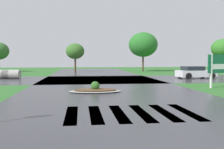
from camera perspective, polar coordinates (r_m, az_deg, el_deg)
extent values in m
cube|color=#35353A|center=(14.63, 0.60, -4.77)|extent=(11.50, 80.00, 0.01)
cube|color=#35353A|center=(26.50, -2.81, -1.07)|extent=(90.00, 10.35, 0.01)
cube|color=white|center=(9.99, -8.88, -8.69)|extent=(0.45, 3.34, 0.01)
cube|color=white|center=(10.00, -3.66, -8.64)|extent=(0.45, 3.34, 0.01)
cube|color=white|center=(10.09, 1.50, -8.52)|extent=(0.45, 3.34, 0.01)
cube|color=white|center=(10.26, 6.53, -8.35)|extent=(0.45, 3.34, 0.01)
cube|color=white|center=(10.50, 11.36, -8.11)|extent=(0.45, 3.34, 0.01)
cube|color=white|center=(10.82, 15.93, -7.84)|extent=(0.45, 3.34, 0.01)
cube|color=white|center=(19.83, 20.96, 0.72)|extent=(0.15, 0.15, 2.46)
cube|color=#145938|center=(20.62, 23.18, 2.19)|extent=(2.75, 0.92, 1.34)
cube|color=white|center=(20.62, 23.16, 1.63)|extent=(2.10, 0.73, 0.38)
ellipsoid|color=#9E9B93|center=(16.46, -3.70, -3.66)|extent=(3.29, 1.69, 0.12)
ellipsoid|color=brown|center=(16.45, -3.70, -3.35)|extent=(2.69, 1.39, 0.10)
sphere|color=#2D6023|center=(16.42, -3.70, -2.48)|extent=(0.56, 0.56, 0.56)
cube|color=silver|center=(29.48, 17.95, 0.22)|extent=(4.29, 2.21, 0.69)
cube|color=#1E232B|center=(29.25, 17.29, 1.31)|extent=(2.26, 1.76, 0.44)
cylinder|color=black|center=(31.00, 19.27, -0.01)|extent=(0.66, 0.30, 0.64)
cylinder|color=black|center=(29.52, 21.17, -0.22)|extent=(0.66, 0.30, 0.64)
cylinder|color=black|center=(29.56, 14.72, -0.09)|extent=(0.66, 0.30, 0.64)
cylinder|color=black|center=(28.01, 16.47, -0.31)|extent=(0.66, 0.30, 0.64)
cylinder|color=#9E9B93|center=(29.73, -23.13, 0.06)|extent=(1.90, 1.19, 0.95)
cylinder|color=#9E9B93|center=(29.31, -21.22, 0.06)|extent=(1.90, 1.19, 0.95)
cylinder|color=#4C3823|center=(41.19, -8.07, 2.10)|extent=(0.28, 0.28, 2.27)
ellipsoid|color=#376627|center=(41.19, -8.10, 5.09)|extent=(2.88, 2.88, 2.45)
cylinder|color=#4C3823|center=(43.50, 6.82, 2.51)|extent=(0.28, 0.28, 2.77)
ellipsoid|color=#276D27|center=(43.56, 6.85, 6.54)|extent=(4.78, 4.78, 4.07)
cylinder|color=#4C3823|center=(46.94, 23.03, 2.19)|extent=(0.28, 0.28, 2.54)
ellipsoid|color=#357527|center=(46.96, 23.10, 5.30)|extent=(3.66, 3.66, 3.12)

